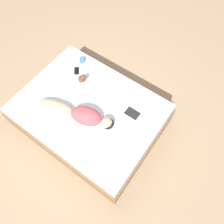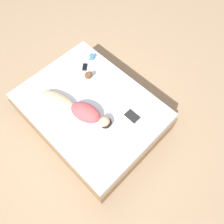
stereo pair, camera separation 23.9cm
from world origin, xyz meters
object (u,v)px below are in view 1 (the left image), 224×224
coffee_mug (82,60)px  cell_phone (77,71)px  person (79,114)px  open_magazine (136,108)px

coffee_mug → cell_phone: coffee_mug is taller
coffee_mug → person: bearing=37.4°
person → open_magazine: size_ratio=2.62×
person → cell_phone: (-0.64, -0.60, -0.09)m
person → cell_phone: size_ratio=7.22×
open_magazine → cell_phone: (-0.02, -1.20, 0.00)m
person → coffee_mug: 1.07m
open_magazine → cell_phone: size_ratio=2.76×
coffee_mug → cell_phone: size_ratio=0.72×
coffee_mug → open_magazine: bearing=79.4°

